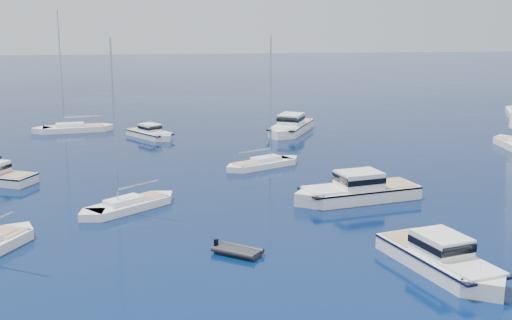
{
  "coord_description": "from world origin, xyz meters",
  "views": [
    {
      "loc": [
        -6.44,
        -37.06,
        15.44
      ],
      "look_at": [
        0.07,
        20.72,
        2.2
      ],
      "focal_mm": 46.66,
      "sensor_mm": 36.0,
      "label": 1
    }
  ],
  "objects": [
    {
      "name": "ground",
      "position": [
        0.0,
        0.0,
        0.0
      ],
      "size": [
        400.0,
        400.0,
        0.0
      ],
      "primitive_type": "plane",
      "color": "#082151",
      "rests_on": "ground"
    },
    {
      "name": "motor_cruiser_right",
      "position": [
        8.98,
        -0.85,
        0.0
      ],
      "size": [
        6.16,
        11.27,
        2.83
      ],
      "primitive_type": null,
      "rotation": [
        0.0,
        0.0,
        3.42
      ],
      "color": "silver",
      "rests_on": "ground"
    },
    {
      "name": "motor_cruiser_centre",
      "position": [
        7.71,
        14.61,
        0.0
      ],
      "size": [
        12.15,
        6.26,
        3.05
      ],
      "primitive_type": null,
      "rotation": [
        0.0,
        0.0,
        1.81
      ],
      "color": "silver",
      "rests_on": "ground"
    },
    {
      "name": "motor_cruiser_distant",
      "position": [
        7.26,
        45.48,
        0.0
      ],
      "size": [
        8.19,
        12.05,
        3.06
      ],
      "primitive_type": null,
      "rotation": [
        0.0,
        0.0,
        2.7
      ],
      "color": "white",
      "rests_on": "ground"
    },
    {
      "name": "motor_cruiser_horizon",
      "position": [
        -10.29,
        44.09,
        0.0
      ],
      "size": [
        6.92,
        8.08,
        2.15
      ],
      "primitive_type": null,
      "rotation": [
        0.0,
        0.0,
        3.78
      ],
      "color": "silver",
      "rests_on": "ground"
    },
    {
      "name": "sailboat_mid_l",
      "position": [
        -10.84,
        13.95,
        0.0
      ],
      "size": [
        8.75,
        8.06,
        13.9
      ],
      "primitive_type": null,
      "rotation": [
        0.0,
        0.0,
        2.29
      ],
      "color": "white",
      "rests_on": "ground"
    },
    {
      "name": "sailboat_centre",
      "position": [
        1.49,
        27.12,
        0.0
      ],
      "size": [
        9.14,
        6.57,
        13.45
      ],
      "primitive_type": null,
      "rotation": [
        0.0,
        0.0,
        5.23
      ],
      "color": "white",
      "rests_on": "ground"
    },
    {
      "name": "sailboat_far_l",
      "position": [
        -20.38,
        49.37,
        0.0
      ],
      "size": [
        11.15,
        4.68,
        15.91
      ],
      "primitive_type": null,
      "rotation": [
        0.0,
        0.0,
        1.75
      ],
      "color": "white",
      "rests_on": "ground"
    },
    {
      "name": "tender_yellow",
      "position": [
        9.45,
        0.62,
        0.0
      ],
      "size": [
        3.91,
        3.67,
        0.95
      ],
      "primitive_type": null,
      "rotation": [
        0.0,
        0.0,
        0.89
      ],
      "color": "gold",
      "rests_on": "ground"
    },
    {
      "name": "tender_grey_near",
      "position": [
        -3.1,
        3.22,
        0.0
      ],
      "size": [
        3.74,
        3.42,
        0.95
      ],
      "primitive_type": null,
      "rotation": [
        0.0,
        0.0,
        4.08
      ],
      "color": "black",
      "rests_on": "ground"
    }
  ]
}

